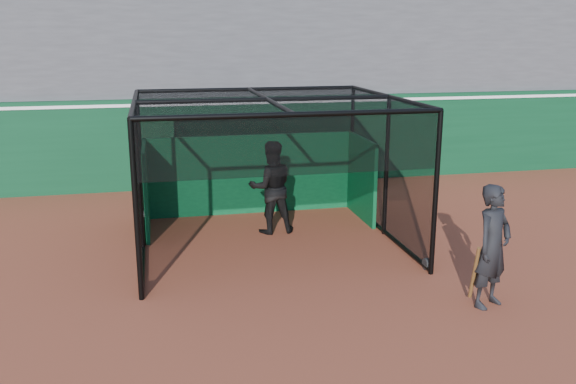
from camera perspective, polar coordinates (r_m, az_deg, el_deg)
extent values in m
plane|color=brown|center=(9.65, -0.69, -11.21)|extent=(120.00, 120.00, 0.00)
cube|color=#0A3B1F|center=(17.36, -6.43, 4.70)|extent=(50.00, 0.45, 2.50)
cube|color=white|center=(17.20, -6.53, 8.31)|extent=(50.00, 0.50, 0.08)
cube|color=#4C4C4F|center=(20.97, -7.80, 13.56)|extent=(50.00, 7.85, 7.75)
cube|color=#074F26|center=(14.58, -3.47, 1.67)|extent=(4.97, 0.10, 1.90)
cylinder|color=black|center=(10.52, -13.55, -8.73)|extent=(0.08, 0.22, 0.22)
cylinder|color=black|center=(11.53, 12.82, -6.59)|extent=(0.08, 0.22, 0.22)
cylinder|color=black|center=(14.56, -13.33, -2.15)|extent=(0.08, 0.22, 0.22)
cylinder|color=black|center=(15.30, 6.09, -1.01)|extent=(0.08, 0.22, 0.22)
imported|color=black|center=(13.09, -1.59, 0.45)|extent=(1.00, 0.79, 2.01)
imported|color=black|center=(10.05, 18.61, -4.86)|extent=(0.86, 0.74, 1.98)
cylinder|color=#593819|center=(10.11, 17.04, -7.25)|extent=(0.15, 0.37, 0.96)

